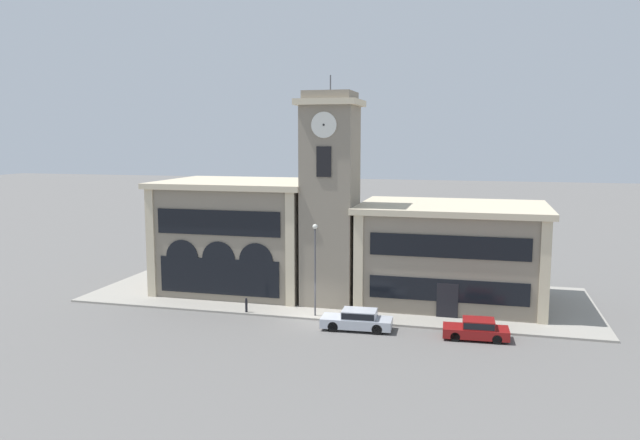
{
  "coord_description": "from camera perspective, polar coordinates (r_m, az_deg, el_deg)",
  "views": [
    {
      "loc": [
        11.08,
        -41.11,
        12.79
      ],
      "look_at": [
        -0.3,
        2.67,
        6.79
      ],
      "focal_mm": 35.0,
      "sensor_mm": 36.0,
      "label": 1
    }
  ],
  "objects": [
    {
      "name": "town_hall_right_wing",
      "position": [
        49.41,
        11.94,
        -3.01
      ],
      "size": [
        14.25,
        10.3,
        7.7
      ],
      "color": "gray",
      "rests_on": "ground_plane"
    },
    {
      "name": "town_hall_left_wing",
      "position": [
        52.93,
        -7.2,
        -1.37
      ],
      "size": [
        12.98,
        10.3,
        9.23
      ],
      "color": "gray",
      "rests_on": "ground_plane"
    },
    {
      "name": "street_lamp",
      "position": [
        44.11,
        -0.45,
        -3.41
      ],
      "size": [
        0.36,
        0.36,
        6.61
      ],
      "color": "#4C4C51",
      "rests_on": "sidewalk_kerb"
    },
    {
      "name": "clock_tower",
      "position": [
        47.27,
        0.93,
        1.91
      ],
      "size": [
        4.58,
        4.58,
        17.37
      ],
      "color": "gray",
      "rests_on": "ground_plane"
    },
    {
      "name": "parked_car_mid",
      "position": [
        41.58,
        14.14,
        -9.61
      ],
      "size": [
        4.2,
        1.97,
        1.31
      ],
      "rotation": [
        0.0,
        0.0,
        3.19
      ],
      "color": "maroon",
      "rests_on": "ground_plane"
    },
    {
      "name": "bollard",
      "position": [
        46.12,
        -6.75,
        -7.74
      ],
      "size": [
        0.18,
        0.18,
        1.06
      ],
      "color": "black",
      "rests_on": "sidewalk_kerb"
    },
    {
      "name": "ground_plane",
      "position": [
        44.46,
        -0.5,
        -9.17
      ],
      "size": [
        300.0,
        300.0,
        0.0
      ],
      "primitive_type": "plane",
      "color": "#605E5B"
    },
    {
      "name": "sidewalk_kerb",
      "position": [
        51.11,
        1.59,
        -6.86
      ],
      "size": [
        39.58,
        14.27,
        0.15
      ],
      "color": "gray",
      "rests_on": "ground_plane"
    },
    {
      "name": "parked_car_near",
      "position": [
        42.28,
        3.46,
        -9.04
      ],
      "size": [
        4.8,
        2.01,
        1.38
      ],
      "rotation": [
        0.0,
        0.0,
        3.19
      ],
      "color": "#B2B7C1",
      "rests_on": "ground_plane"
    }
  ]
}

